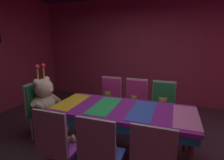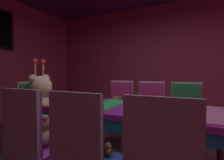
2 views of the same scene
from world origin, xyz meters
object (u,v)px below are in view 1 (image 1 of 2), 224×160
object	(u,v)px
teddy_right_1	(134,103)
teddy_right_2	(108,99)
chair_left_1	(99,151)
chair_right_2	(110,97)
chair_right_0	(163,103)
teddy_left_1	(104,145)
throne_chair	(38,105)
king_teddy_bear	(45,98)
chair_right_1	(136,100)
teddy_right_0	(162,107)
chair_left_2	(55,141)
teddy_left_2	(63,136)
teddy_left_0	(154,152)
banquet_table	(123,114)

from	to	relation	value
teddy_right_1	teddy_right_2	bearing A→B (deg)	-90.86
chair_left_1	chair_right_2	world-z (taller)	same
chair_left_1	chair_right_0	distance (m)	1.76
chair_left_1	teddy_left_1	distance (m)	0.14
throne_chair	king_teddy_bear	xyz separation A→B (m)	(0.00, -0.17, 0.14)
chair_left_1	teddy_left_1	world-z (taller)	chair_left_1
teddy_right_1	chair_right_2	distance (m)	0.54
chair_right_0	chair_right_1	bearing A→B (deg)	-92.19
chair_right_2	chair_right_0	bearing A→B (deg)	88.39
throne_chair	teddy_right_2	bearing A→B (deg)	34.30
teddy_left_1	king_teddy_bear	size ratio (longest dim) A/B	0.33
teddy_right_2	king_teddy_bear	world-z (taller)	king_teddy_bear
chair_right_2	chair_left_1	bearing A→B (deg)	16.28
teddy_right_1	king_teddy_bear	xyz separation A→B (m)	(-0.70, 1.38, 0.16)
throne_chair	teddy_right_0	bearing A→B (deg)	18.27
chair_right_1	king_teddy_bear	xyz separation A→B (m)	(-0.84, 1.38, 0.14)
chair_right_2	throne_chair	xyz separation A→B (m)	(-0.85, 1.04, 0.00)
teddy_left_1	chair_right_1	distance (m)	1.55
chair_left_2	teddy_right_2	distance (m)	1.56
teddy_right_1	king_teddy_bear	world-z (taller)	king_teddy_bear
teddy_left_2	teddy_right_2	bearing A→B (deg)	-1.44
teddy_left_1	teddy_right_2	xyz separation A→B (m)	(1.42, 0.50, 0.01)
chair_right_2	teddy_left_0	bearing A→B (deg)	34.07
chair_left_2	teddy_right_1	size ratio (longest dim) A/B	3.53
chair_left_1	chair_right_0	world-z (taller)	same
teddy_left_1	teddy_left_2	bearing A→B (deg)	89.53
chair_right_0	chair_right_2	bearing A→B (deg)	-91.61
teddy_right_1	chair_right_1	bearing A→B (deg)	-180.00
chair_left_2	teddy_right_0	world-z (taller)	chair_left_2
teddy_right_0	teddy_right_1	distance (m)	0.51
teddy_left_1	chair_left_2	distance (m)	0.55
chair_right_1	king_teddy_bear	world-z (taller)	king_teddy_bear
teddy_left_1	chair_right_2	distance (m)	1.64
chair_left_2	throne_chair	xyz separation A→B (m)	(0.85, 1.00, 0.00)
chair_left_2	king_teddy_bear	size ratio (longest dim) A/B	1.15
teddy_right_0	teddy_left_1	bearing A→B (deg)	-20.52
chair_left_2	teddy_left_1	bearing A→B (deg)	-75.36
teddy_left_0	chair_right_0	distance (m)	1.50
teddy_right_0	king_teddy_bear	xyz separation A→B (m)	(-0.68, 1.89, 0.15)
teddy_left_2	king_teddy_bear	world-z (taller)	king_teddy_bear
teddy_left_0	teddy_left_2	xyz separation A→B (m)	(-0.03, 1.07, -0.01)
teddy_right_1	throne_chair	world-z (taller)	throne_chair
chair_left_2	banquet_table	bearing A→B (deg)	-32.45
chair_left_1	king_teddy_bear	bearing A→B (deg)	58.00
chair_left_2	teddy_right_2	world-z (taller)	chair_left_2
throne_chair	king_teddy_bear	bearing A→B (deg)	-0.00
chair_right_2	chair_left_2	bearing A→B (deg)	-1.20
teddy_left_2	king_teddy_bear	size ratio (longest dim) A/B	0.35
teddy_left_1	chair_right_0	world-z (taller)	chair_right_0
chair_left_1	chair_right_2	size ratio (longest dim) A/B	1.00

